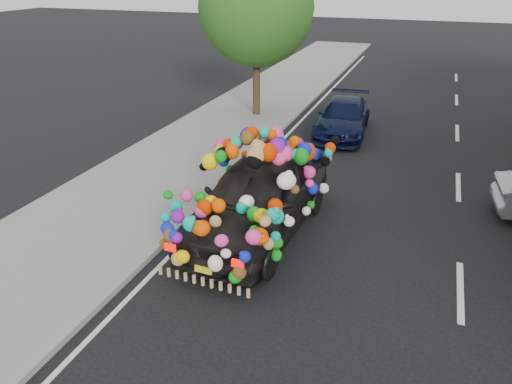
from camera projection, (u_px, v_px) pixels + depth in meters
ground at (274, 256)px, 10.24m from camera, size 100.00×100.00×0.00m
sidewalk at (97, 220)px, 11.54m from camera, size 4.00×60.00×0.12m
kerb at (172, 234)px, 10.94m from camera, size 0.15×60.00×0.13m
lane_markings at (460, 291)px, 9.13m from camera, size 6.00×50.00×0.01m
tree_near_sidewalk at (256, 8)px, 17.86m from camera, size 4.20×4.20×6.13m
plush_art_car at (259, 181)px, 10.69m from camera, size 2.68×5.30×2.34m
navy_sedan at (343, 117)px, 17.35m from camera, size 1.89×4.15×1.18m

